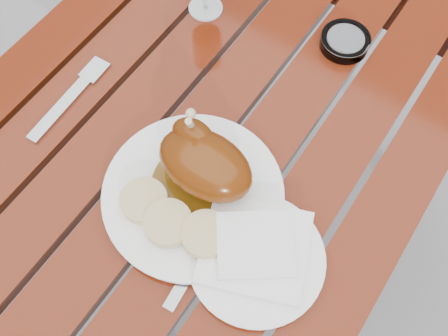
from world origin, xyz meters
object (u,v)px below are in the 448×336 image
(side_plate, at_px, (256,259))
(ashtray, at_px, (345,42))
(dinner_plate, at_px, (193,194))
(table, at_px, (198,214))

(side_plate, height_order, ashtray, ashtray)
(dinner_plate, bearing_deg, side_plate, -12.69)
(dinner_plate, xyz_separation_m, ashtray, (0.05, 0.42, 0.00))
(side_plate, xyz_separation_m, ashtray, (-0.09, 0.45, 0.00))
(ashtray, bearing_deg, table, -110.78)
(dinner_plate, height_order, ashtray, ashtray)
(table, height_order, side_plate, side_plate)
(table, xyz_separation_m, ashtray, (0.13, 0.33, 0.39))
(table, distance_m, dinner_plate, 0.40)
(dinner_plate, bearing_deg, ashtray, 82.65)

